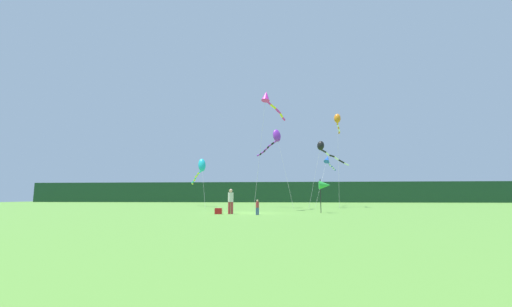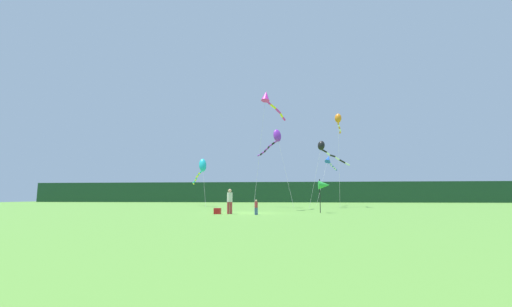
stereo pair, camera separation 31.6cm
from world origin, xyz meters
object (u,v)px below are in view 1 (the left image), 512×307
Objects in this scene: kite_purple at (275,138)px; kite_black at (324,149)px; kite_cyan at (201,167)px; person_adult at (231,200)px; person_child at (257,206)px; kite_blue at (328,160)px; banner_flag_pole at (325,185)px; cooler_box at (218,211)px; kite_orange at (338,120)px; kite_magenta at (268,99)px.

kite_black is (5.78, 0.94, -1.21)m from kite_purple.
kite_purple is 1.02× the size of kite_cyan.
person_adult reaches higher than person_child.
person_adult is at bearing -116.97° from kite_blue.
kite_purple is (-4.17, 10.69, 5.89)m from banner_flag_pole.
banner_flag_pole is (8.12, 2.36, 1.96)m from cooler_box.
cooler_box is at bearing -70.84° from kite_cyan.
kite_orange is at bearing 37.01° from kite_black.
person_child is 6.24m from banner_flag_pole.
kite_black is (-1.91, -1.44, -3.80)m from kite_orange.
kite_black is at bearing 55.19° from cooler_box.
kite_black reaches higher than kite_cyan.
person_child is at bearing -118.19° from kite_orange.
cooler_box is at bearing 165.59° from person_child.
banner_flag_pole is 15.97m from kite_orange.
kite_black is at bearing 9.26° from kite_purple.
kite_blue is (8.03, 20.77, 5.54)m from person_child.
kite_purple reaches higher than person_child.
person_child is at bearing -114.65° from kite_black.
kite_blue is at bearing 68.87° from person_child.
cooler_box is (-2.96, 0.76, -0.38)m from person_child.
kite_black is at bearing -8.33° from kite_cyan.
kite_black reaches higher than person_child.
kite_magenta reaches higher than kite_blue.
kite_purple reaches higher than kite_cyan.
person_child is 0.09× the size of kite_magenta.
cooler_box is at bearing -163.80° from banner_flag_pole.
kite_purple is 10.56m from kite_cyan.
person_child is at bearing -94.11° from kite_purple.
kite_cyan is at bearing -167.25° from kite_blue.
kite_orange is 1.26× the size of kite_purple.
kite_cyan reaches higher than banner_flag_pole.
kite_magenta is (2.56, 6.64, 9.77)m from person_adult.
person_adult is 1.21m from cooler_box.
kite_magenta is 1.39× the size of kite_blue.
banner_flag_pole is at bearing -43.50° from kite_magenta.
kite_magenta reaches higher than kite_cyan.
kite_purple is at bearing 111.32° from banner_flag_pole.
kite_black is (6.77, 14.75, 6.27)m from person_child.
kite_black is at bearing -142.99° from kite_orange.
kite_black is (-1.26, -6.01, 0.72)m from kite_blue.
kite_blue is (2.86, 17.65, 3.96)m from banner_flag_pole.
kite_purple is at bearing 85.35° from kite_magenta.
cooler_box is 21.97m from kite_orange.
kite_cyan is at bearing 161.59° from kite_purple.
kite_purple reaches higher than cooler_box.
person_child is at bearing -148.87° from banner_flag_pole.
cooler_box is 17.85m from kite_cyan.
person_adult is 17.42m from kite_black.
person_child is 12.71m from kite_magenta.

